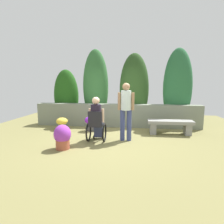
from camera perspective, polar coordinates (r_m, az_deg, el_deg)
ground_plane at (r=5.86m, az=-0.45°, el=-8.39°), size 10.12×10.12×0.00m
stone_retaining_wall at (r=7.56m, az=1.44°, el=-1.01°), size 6.51×0.40×0.90m
hedge_backdrop at (r=7.99m, az=2.94°, el=6.76°), size 5.83×0.98×3.14m
stone_bench at (r=6.72m, az=17.16°, el=-3.76°), size 1.50×0.44×0.47m
person_in_wheelchair at (r=5.61m, az=-4.71°, el=-2.63°), size 0.53×0.66×1.33m
person_standing_companion at (r=5.61m, az=4.23°, el=1.30°), size 0.49×0.30×1.73m
flower_pot_purple_near at (r=6.90m, az=-6.45°, el=-2.99°), size 0.43×0.43×0.54m
flower_pot_terracotta_by_wall at (r=5.17m, az=-14.72°, el=-7.22°), size 0.45×0.45×0.65m
flower_pot_red_accent at (r=7.28m, az=-14.86°, el=-3.10°), size 0.43×0.43×0.45m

